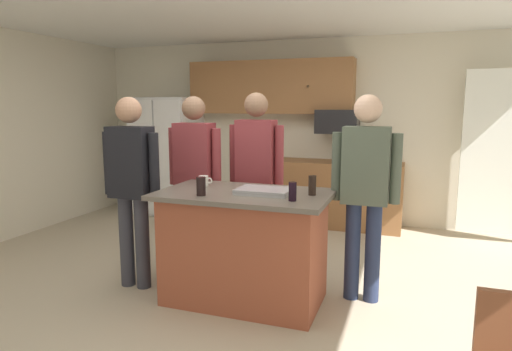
% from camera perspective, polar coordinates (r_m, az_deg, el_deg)
% --- Properties ---
extents(floor, '(7.04, 7.04, 0.00)m').
position_cam_1_polar(floor, '(4.28, -3.97, -14.00)').
color(floor, '#B7A88E').
rests_on(floor, ground).
extents(back_wall, '(6.40, 0.10, 2.60)m').
position_cam_1_polar(back_wall, '(6.61, 5.64, 5.78)').
color(back_wall, beige).
rests_on(back_wall, ground).
extents(french_door_window_panel, '(0.90, 0.06, 2.00)m').
position_cam_1_polar(french_door_window_panel, '(6.12, 29.00, 2.54)').
color(french_door_window_panel, white).
rests_on(french_door_window_panel, ground).
extents(cabinet_run_upper, '(2.40, 0.38, 0.75)m').
position_cam_1_polar(cabinet_run_upper, '(6.52, 1.82, 11.27)').
color(cabinet_run_upper, '#936038').
extents(cabinet_run_lower, '(1.80, 0.63, 0.90)m').
position_cam_1_polar(cabinet_run_lower, '(6.29, 10.14, -2.31)').
color(cabinet_run_lower, '#936038').
rests_on(cabinet_run_lower, ground).
extents(refrigerator, '(0.93, 0.76, 1.78)m').
position_cam_1_polar(refrigerator, '(7.02, -11.34, 2.50)').
color(refrigerator, white).
rests_on(refrigerator, ground).
extents(microwave_over_range, '(0.56, 0.40, 0.32)m').
position_cam_1_polar(microwave_over_range, '(6.19, 10.43, 6.84)').
color(microwave_over_range, black).
extents(kitchen_island, '(1.44, 0.86, 0.96)m').
position_cam_1_polar(kitchen_island, '(3.83, -1.52, -9.07)').
color(kitchen_island, '#9E4C33').
rests_on(kitchen_island, ground).
extents(person_guest_right, '(0.57, 0.23, 1.75)m').
position_cam_1_polar(person_guest_right, '(4.15, -15.69, -0.44)').
color(person_guest_right, '#383842').
rests_on(person_guest_right, ground).
extents(person_host_foreground, '(0.57, 0.24, 1.79)m').
position_cam_1_polar(person_host_foreground, '(4.46, 0.02, 0.98)').
color(person_host_foreground, '#232D4C').
rests_on(person_host_foreground, ground).
extents(person_guest_left, '(0.57, 0.23, 1.76)m').
position_cam_1_polar(person_guest_left, '(3.82, 13.85, -1.01)').
color(person_guest_left, '#232D4C').
rests_on(person_guest_left, ground).
extents(person_elder_center, '(0.57, 0.23, 1.76)m').
position_cam_1_polar(person_elder_center, '(4.50, -7.86, 0.66)').
color(person_elder_center, '#232D4C').
rests_on(person_elder_center, ground).
extents(glass_short_whisky, '(0.06, 0.06, 0.15)m').
position_cam_1_polar(glass_short_whisky, '(3.37, 4.72, -2.07)').
color(glass_short_whisky, black).
rests_on(glass_short_whisky, kitchen_island).
extents(glass_stout_tall, '(0.07, 0.07, 0.15)m').
position_cam_1_polar(glass_stout_tall, '(3.58, -7.12, -1.38)').
color(glass_stout_tall, black).
rests_on(glass_stout_tall, kitchen_island).
extents(glass_pilsner, '(0.06, 0.06, 0.16)m').
position_cam_1_polar(glass_pilsner, '(3.60, 7.24, -1.27)').
color(glass_pilsner, black).
rests_on(glass_pilsner, kitchen_island).
extents(mug_blue_stoneware, '(0.13, 0.09, 0.09)m').
position_cam_1_polar(mug_blue_stoneware, '(4.01, -6.73, -0.69)').
color(mug_blue_stoneware, white).
rests_on(mug_blue_stoneware, kitchen_island).
extents(serving_tray, '(0.44, 0.30, 0.04)m').
position_cam_1_polar(serving_tray, '(3.64, 1.06, -2.01)').
color(serving_tray, '#B7B7BC').
rests_on(serving_tray, kitchen_island).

